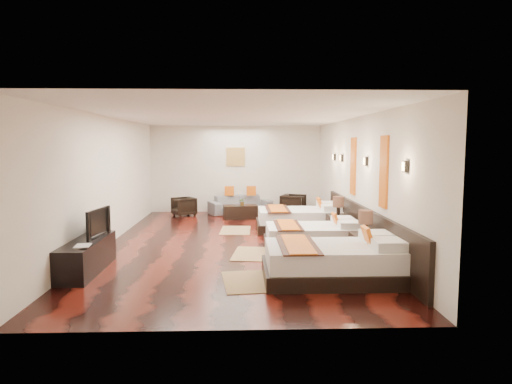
{
  "coord_description": "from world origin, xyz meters",
  "views": [
    {
      "loc": [
        0.15,
        -9.85,
        2.18
      ],
      "look_at": [
        0.51,
        0.42,
        1.1
      ],
      "focal_mm": 31.47,
      "sensor_mm": 36.0,
      "label": 1
    }
  ],
  "objects_px": {
    "book": "(75,246)",
    "table_plant": "(242,202)",
    "bed_far": "(301,219)",
    "nightstand_b": "(338,223)",
    "bed_near": "(336,261)",
    "tv_console": "(87,256)",
    "nightstand_a": "(365,245)",
    "bed_mid": "(314,237)",
    "armchair_right": "(293,205)",
    "figurine": "(100,222)",
    "coffee_table": "(240,212)",
    "sofa": "(240,204)",
    "armchair_left": "(184,207)",
    "tv": "(94,223)"
  },
  "relations": [
    {
      "from": "book",
      "to": "bed_far",
      "type": "bearing_deg",
      "value": 44.99
    },
    {
      "from": "nightstand_a",
      "to": "armchair_left",
      "type": "height_order",
      "value": "nightstand_a"
    },
    {
      "from": "nightstand_b",
      "to": "sofa",
      "type": "bearing_deg",
      "value": 120.49
    },
    {
      "from": "nightstand_b",
      "to": "tv_console",
      "type": "height_order",
      "value": "nightstand_b"
    },
    {
      "from": "bed_far",
      "to": "figurine",
      "type": "height_order",
      "value": "figurine"
    },
    {
      "from": "bed_near",
      "to": "tv_console",
      "type": "bearing_deg",
      "value": 171.92
    },
    {
      "from": "bed_near",
      "to": "nightstand_b",
      "type": "xyz_separation_m",
      "value": [
        0.75,
        3.26,
        0.05
      ]
    },
    {
      "from": "bed_mid",
      "to": "nightstand_a",
      "type": "xyz_separation_m",
      "value": [
        0.75,
        -1.19,
        0.09
      ]
    },
    {
      "from": "coffee_table",
      "to": "table_plant",
      "type": "bearing_deg",
      "value": -45.14
    },
    {
      "from": "book",
      "to": "tv_console",
      "type": "bearing_deg",
      "value": 90.0
    },
    {
      "from": "armchair_left",
      "to": "nightstand_a",
      "type": "bearing_deg",
      "value": 5.24
    },
    {
      "from": "bed_far",
      "to": "table_plant",
      "type": "height_order",
      "value": "bed_far"
    },
    {
      "from": "nightstand_a",
      "to": "table_plant",
      "type": "bearing_deg",
      "value": 113.75
    },
    {
      "from": "bed_mid",
      "to": "tv_console",
      "type": "xyz_separation_m",
      "value": [
        -4.2,
        -1.56,
        0.01
      ]
    },
    {
      "from": "tv_console",
      "to": "armchair_left",
      "type": "relative_size",
      "value": 2.82
    },
    {
      "from": "coffee_table",
      "to": "armchair_right",
      "type": "bearing_deg",
      "value": 21.79
    },
    {
      "from": "bed_near",
      "to": "table_plant",
      "type": "distance_m",
      "value": 6.23
    },
    {
      "from": "bed_mid",
      "to": "armchair_left",
      "type": "bearing_deg",
      "value": 126.03
    },
    {
      "from": "nightstand_b",
      "to": "figurine",
      "type": "distance_m",
      "value": 5.3
    },
    {
      "from": "tv_console",
      "to": "figurine",
      "type": "height_order",
      "value": "figurine"
    },
    {
      "from": "book",
      "to": "table_plant",
      "type": "distance_m",
      "value": 6.57
    },
    {
      "from": "nightstand_a",
      "to": "figurine",
      "type": "xyz_separation_m",
      "value": [
        -4.95,
        0.43,
        0.39
      ]
    },
    {
      "from": "book",
      "to": "table_plant",
      "type": "relative_size",
      "value": 1.33
    },
    {
      "from": "sofa",
      "to": "nightstand_a",
      "type": "bearing_deg",
      "value": -91.19
    },
    {
      "from": "bed_near",
      "to": "nightstand_a",
      "type": "height_order",
      "value": "nightstand_a"
    },
    {
      "from": "bed_far",
      "to": "nightstand_a",
      "type": "bearing_deg",
      "value": -77.2
    },
    {
      "from": "book",
      "to": "figurine",
      "type": "xyz_separation_m",
      "value": [
        0.0,
        1.34,
        0.17
      ]
    },
    {
      "from": "bed_far",
      "to": "tv",
      "type": "height_order",
      "value": "tv"
    },
    {
      "from": "bed_far",
      "to": "nightstand_b",
      "type": "distance_m",
      "value": 1.25
    },
    {
      "from": "sofa",
      "to": "nightstand_b",
      "type": "bearing_deg",
      "value": -81.07
    },
    {
      "from": "nightstand_b",
      "to": "armchair_right",
      "type": "xyz_separation_m",
      "value": [
        -0.64,
        3.52,
        -0.02
      ]
    },
    {
      "from": "armchair_right",
      "to": "table_plant",
      "type": "height_order",
      "value": "armchair_right"
    },
    {
      "from": "bed_near",
      "to": "coffee_table",
      "type": "bearing_deg",
      "value": 104.26
    },
    {
      "from": "bed_mid",
      "to": "table_plant",
      "type": "xyz_separation_m",
      "value": [
        -1.48,
        3.89,
        0.26
      ]
    },
    {
      "from": "bed_far",
      "to": "table_plant",
      "type": "bearing_deg",
      "value": 129.74
    },
    {
      "from": "tv_console",
      "to": "sofa",
      "type": "xyz_separation_m",
      "value": [
        2.65,
        6.56,
        0.01
      ]
    },
    {
      "from": "bed_near",
      "to": "sofa",
      "type": "xyz_separation_m",
      "value": [
        -1.55,
        7.16,
        -0.01
      ]
    },
    {
      "from": "bed_near",
      "to": "armchair_left",
      "type": "relative_size",
      "value": 3.58
    },
    {
      "from": "nightstand_a",
      "to": "book",
      "type": "xyz_separation_m",
      "value": [
        -4.95,
        -0.91,
        0.22
      ]
    },
    {
      "from": "nightstand_b",
      "to": "armchair_right",
      "type": "relative_size",
      "value": 1.38
    },
    {
      "from": "figurine",
      "to": "bed_mid",
      "type": "bearing_deg",
      "value": 10.26
    },
    {
      "from": "book",
      "to": "nightstand_a",
      "type": "bearing_deg",
      "value": 10.4
    },
    {
      "from": "bed_far",
      "to": "coffee_table",
      "type": "relative_size",
      "value": 2.19
    },
    {
      "from": "bed_far",
      "to": "bed_mid",
      "type": "bearing_deg",
      "value": -90.06
    },
    {
      "from": "tv",
      "to": "book",
      "type": "height_order",
      "value": "tv"
    },
    {
      "from": "bed_mid",
      "to": "sofa",
      "type": "xyz_separation_m",
      "value": [
        -1.55,
        5.01,
        0.03
      ]
    },
    {
      "from": "bed_mid",
      "to": "nightstand_b",
      "type": "bearing_deg",
      "value": 55.75
    },
    {
      "from": "armchair_left",
      "to": "bed_far",
      "type": "bearing_deg",
      "value": 23.61
    },
    {
      "from": "bed_near",
      "to": "book",
      "type": "xyz_separation_m",
      "value": [
        -4.2,
        0.06,
        0.27
      ]
    },
    {
      "from": "bed_near",
      "to": "nightstand_b",
      "type": "bearing_deg",
      "value": 77.09
    }
  ]
}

